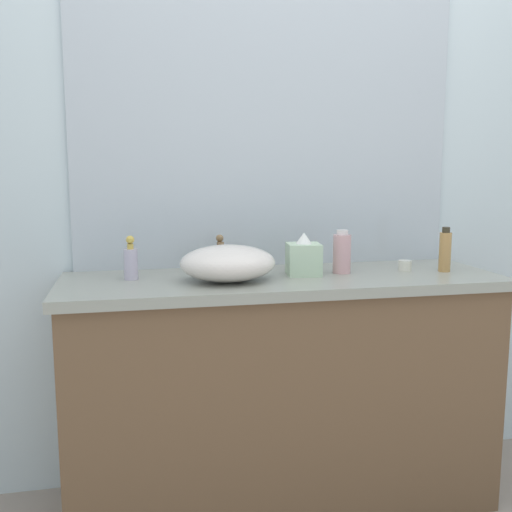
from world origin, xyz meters
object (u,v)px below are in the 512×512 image
(tissue_box, at_px, (302,257))
(sink_basin, at_px, (228,263))
(perfume_bottle, at_px, (445,251))
(soap_dispenser, at_px, (131,261))
(candle_jar, at_px, (405,266))
(lotion_bottle, at_px, (342,253))

(tissue_box, bearing_deg, sink_basin, -168.07)
(perfume_bottle, distance_m, tissue_box, 0.54)
(soap_dispenser, distance_m, tissue_box, 0.61)
(perfume_bottle, height_order, candle_jar, perfume_bottle)
(tissue_box, relative_size, candle_jar, 3.07)
(lotion_bottle, xyz_separation_m, tissue_box, (-0.15, -0.01, -0.01))
(soap_dispenser, distance_m, candle_jar, 1.02)
(soap_dispenser, height_order, candle_jar, soap_dispenser)
(sink_basin, bearing_deg, soap_dispenser, 163.39)
(sink_basin, xyz_separation_m, tissue_box, (0.28, 0.06, 0.00))
(soap_dispenser, bearing_deg, lotion_bottle, -2.33)
(lotion_bottle, relative_size, candle_jar, 3.17)
(sink_basin, bearing_deg, perfume_bottle, 1.02)
(sink_basin, bearing_deg, lotion_bottle, 8.59)
(sink_basin, relative_size, candle_jar, 6.51)
(soap_dispenser, bearing_deg, tissue_box, -3.49)
(sink_basin, relative_size, lotion_bottle, 2.05)
(lotion_bottle, distance_m, tissue_box, 0.15)
(perfume_bottle, bearing_deg, soap_dispenser, 175.90)
(sink_basin, xyz_separation_m, soap_dispenser, (-0.33, 0.10, 0.00))
(lotion_bottle, height_order, candle_jar, lotion_bottle)
(sink_basin, relative_size, soap_dispenser, 2.13)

